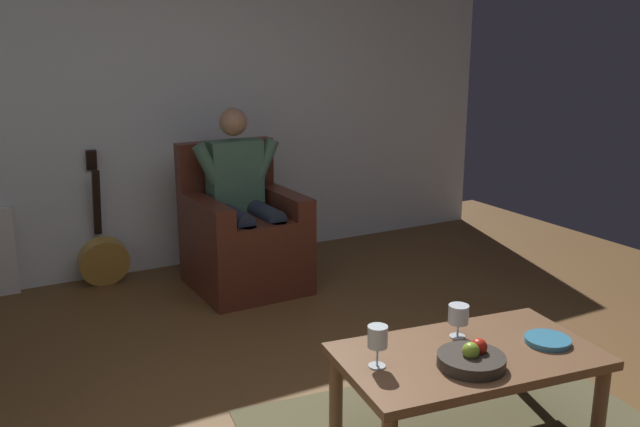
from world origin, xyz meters
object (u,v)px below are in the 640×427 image
at_px(fruit_bowl, 472,359).
at_px(coffee_table, 468,364).
at_px(wine_glass_near, 378,339).
at_px(wine_glass_far, 458,316).
at_px(guitar, 103,256).
at_px(armchair, 243,238).
at_px(decorative_dish, 548,340).
at_px(person_seated, 243,194).

bearing_deg(fruit_bowl, coffee_table, -125.78).
distance_m(wine_glass_near, fruit_bowl, 0.39).
relative_size(wine_glass_near, wine_glass_far, 1.16).
relative_size(guitar, wine_glass_far, 6.37).
relative_size(armchair, decorative_dish, 5.08).
bearing_deg(decorative_dish, wine_glass_near, -12.75).
relative_size(wine_glass_far, fruit_bowl, 0.55).
bearing_deg(fruit_bowl, decorative_dish, -178.96).
xyz_separation_m(wine_glass_near, fruit_bowl, (-0.33, 0.18, -0.09)).
distance_m(wine_glass_near, wine_glass_far, 0.47).
bearing_deg(wine_glass_far, person_seated, -85.99).
distance_m(armchair, fruit_bowl, 2.35).
distance_m(armchair, coffee_table, 2.24).
distance_m(armchair, person_seated, 0.32).
relative_size(coffee_table, wine_glass_near, 6.66).
bearing_deg(person_seated, guitar, -32.25).
distance_m(wine_glass_far, fruit_bowl, 0.28).
height_order(coffee_table, fruit_bowl, fruit_bowl).
bearing_deg(wine_glass_far, armchair, -86.03).
xyz_separation_m(guitar, wine_glass_near, (-0.54, 2.66, 0.33)).
xyz_separation_m(wine_glass_far, decorative_dish, (-0.30, 0.23, -0.09)).
xyz_separation_m(armchair, decorative_dish, (-0.45, 2.34, 0.08)).
bearing_deg(fruit_bowl, guitar, -72.89).
distance_m(person_seated, guitar, 1.10).
relative_size(armchair, wine_glass_far, 6.66).
relative_size(coffee_table, wine_glass_far, 7.75).
height_order(wine_glass_far, fruit_bowl, wine_glass_far).
relative_size(armchair, person_seated, 0.80).
relative_size(fruit_bowl, decorative_dish, 1.39).
relative_size(guitar, fruit_bowl, 3.49).
xyz_separation_m(coffee_table, wine_glass_near, (0.41, -0.08, 0.18)).
xyz_separation_m(fruit_bowl, decorative_dish, (-0.43, -0.01, -0.02)).
bearing_deg(guitar, person_seated, 148.82).
xyz_separation_m(person_seated, wine_glass_near, (0.32, 2.14, -0.13)).
bearing_deg(decorative_dish, coffee_table, -15.33).
xyz_separation_m(coffee_table, wine_glass_far, (-0.06, -0.14, 0.16)).
bearing_deg(wine_glass_far, decorative_dish, 142.14).
relative_size(wine_glass_near, fruit_bowl, 0.64).
bearing_deg(wine_glass_near, coffee_table, 169.55).
distance_m(guitar, fruit_bowl, 2.98).
xyz_separation_m(coffee_table, fruit_bowl, (0.08, 0.11, 0.09)).
bearing_deg(wine_glass_far, wine_glass_near, 7.55).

